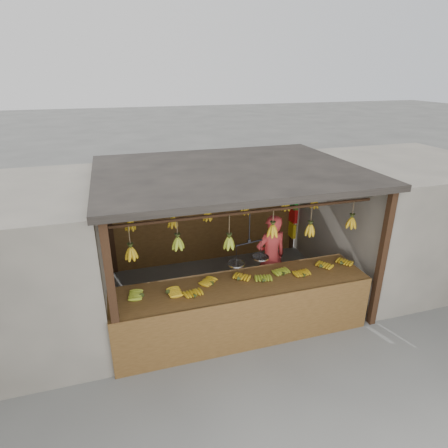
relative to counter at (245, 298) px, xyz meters
name	(u,v)px	position (x,y,z in m)	size (l,w,h in m)	color
ground	(229,294)	(0.13, 1.24, -0.72)	(80.00, 80.00, 0.00)	#5B5B57
stall	(224,188)	(0.13, 1.56, 1.25)	(4.30, 3.30, 2.40)	black
neighbor_left	(0,267)	(-3.47, 1.24, 0.43)	(3.00, 3.00, 2.30)	slate
neighbor_right	(399,217)	(3.73, 1.24, 0.43)	(3.00, 3.00, 2.30)	slate
counter	(245,298)	(0.00, 0.00, 0.00)	(3.93, 0.89, 0.96)	brown
hanging_bananas	(229,214)	(0.12, 1.22, 0.89)	(3.58, 2.24, 0.39)	gold
balance_scale	(249,258)	(0.12, 0.24, 0.54)	(0.68, 0.34, 0.80)	black
vendor	(271,257)	(0.83, 0.97, 0.08)	(0.58, 0.38, 1.60)	#BF3333
bag_bundles	(294,209)	(2.07, 2.59, 0.29)	(0.08, 0.26, 1.27)	#1426BF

